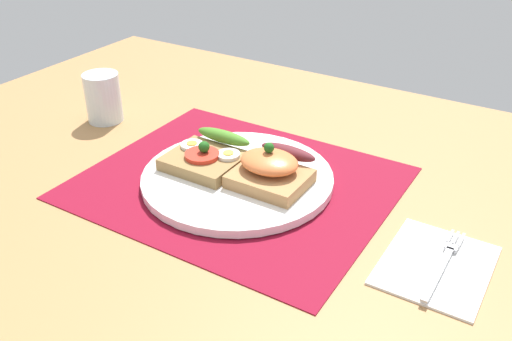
# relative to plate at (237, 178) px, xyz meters

# --- Properties ---
(ground_plane) EXTENTS (1.20, 0.90, 0.03)m
(ground_plane) POSITION_rel_plate_xyz_m (0.00, 0.00, -0.02)
(ground_plane) COLOR #A37445
(placemat) EXTENTS (0.41, 0.35, 0.00)m
(placemat) POSITION_rel_plate_xyz_m (0.00, 0.00, -0.01)
(placemat) COLOR maroon
(placemat) RESTS_ON ground_plane
(plate) EXTENTS (0.26, 0.26, 0.01)m
(plate) POSITION_rel_plate_xyz_m (0.00, 0.00, 0.00)
(plate) COLOR white
(plate) RESTS_ON placemat
(sandwich_egg_tomato) EXTENTS (0.10, 0.10, 0.04)m
(sandwich_egg_tomato) POSITION_rel_plate_xyz_m (-0.05, 0.00, 0.02)
(sandwich_egg_tomato) COLOR olive
(sandwich_egg_tomato) RESTS_ON plate
(sandwich_salmon) EXTENTS (0.10, 0.10, 0.06)m
(sandwich_salmon) POSITION_rel_plate_xyz_m (0.05, 0.01, 0.03)
(sandwich_salmon) COLOR #AB7B4A
(sandwich_salmon) RESTS_ON plate
(napkin) EXTENTS (0.11, 0.14, 0.01)m
(napkin) POSITION_rel_plate_xyz_m (0.29, -0.03, -0.01)
(napkin) COLOR white
(napkin) RESTS_ON ground_plane
(fork) EXTENTS (0.02, 0.14, 0.00)m
(fork) POSITION_rel_plate_xyz_m (0.29, -0.03, -0.00)
(fork) COLOR #B7B7BC
(fork) RESTS_ON napkin
(drinking_glass) EXTENTS (0.06, 0.06, 0.08)m
(drinking_glass) POSITION_rel_plate_xyz_m (-0.30, 0.06, 0.03)
(drinking_glass) COLOR silver
(drinking_glass) RESTS_ON ground_plane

